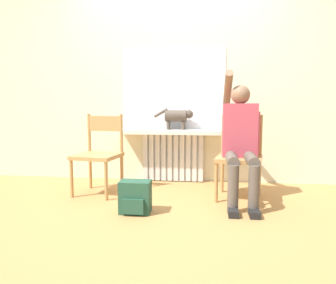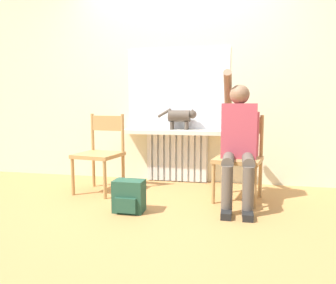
% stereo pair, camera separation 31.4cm
% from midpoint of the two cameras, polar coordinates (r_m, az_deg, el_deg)
% --- Properties ---
extents(ground_plane, '(12.00, 12.00, 0.00)m').
position_cam_midpoint_polar(ground_plane, '(3.07, -4.40, -11.78)').
color(ground_plane, '#B27F47').
extents(wall_with_window, '(7.00, 0.06, 2.70)m').
position_cam_midpoint_polar(wall_with_window, '(4.14, -1.16, 11.92)').
color(wall_with_window, beige).
rests_on(wall_with_window, ground_plane).
extents(radiator, '(0.77, 0.08, 0.61)m').
position_cam_midpoint_polar(radiator, '(4.10, -1.28, -2.68)').
color(radiator, silver).
rests_on(radiator, ground_plane).
extents(windowsill, '(1.32, 0.28, 0.05)m').
position_cam_midpoint_polar(windowsill, '(3.97, -1.49, 1.78)').
color(windowsill, silver).
rests_on(windowsill, radiator).
extents(window_glass, '(1.26, 0.01, 0.99)m').
position_cam_midpoint_polar(window_glass, '(4.10, -1.23, 9.19)').
color(window_glass, white).
rests_on(window_glass, windowsill).
extents(chair_left, '(0.50, 0.50, 0.86)m').
position_cam_midpoint_polar(chair_left, '(3.65, -14.36, -1.86)').
color(chair_left, '#B2844C').
rests_on(chair_left, ground_plane).
extents(chair_right, '(0.52, 0.52, 0.86)m').
position_cam_midpoint_polar(chair_right, '(3.41, 9.80, -2.34)').
color(chair_right, '#B2844C').
rests_on(chair_right, ground_plane).
extents(person, '(0.36, 1.03, 1.30)m').
position_cam_midpoint_polar(person, '(3.26, 9.84, 0.75)').
color(person, brown).
rests_on(person, ground_plane).
extents(cat, '(0.48, 0.14, 0.26)m').
position_cam_midpoint_polar(cat, '(3.99, -0.59, 4.49)').
color(cat, '#4C4238').
rests_on(cat, windowsill).
extents(backpack, '(0.27, 0.21, 0.29)m').
position_cam_midpoint_polar(backpack, '(2.99, -8.79, -9.53)').
color(backpack, '#234C38').
rests_on(backpack, ground_plane).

